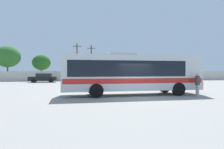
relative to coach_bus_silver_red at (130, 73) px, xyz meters
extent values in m
plane|color=gray|center=(0.12, 8.38, -1.83)|extent=(300.00, 300.00, 0.00)
cube|color=beige|center=(0.12, 24.29, -0.88)|extent=(80.00, 0.30, 1.91)
cube|color=silver|center=(0.13, 0.01, -0.02)|extent=(11.29, 3.18, 2.74)
cube|color=black|center=(-0.43, -0.02, 0.31)|extent=(9.29, 3.10, 1.21)
cube|color=red|center=(0.13, 0.01, -0.62)|extent=(11.07, 3.20, 0.38)
cube|color=#19212D|center=(5.71, 0.33, 0.47)|extent=(0.17, 2.29, 1.43)
cube|color=red|center=(5.72, 0.33, -1.06)|extent=(0.20, 2.50, 0.66)
cube|color=#B2B2B2|center=(-0.71, -0.04, 1.47)|extent=(2.28, 1.53, 0.24)
cylinder|color=black|center=(3.51, 1.43, -1.31)|extent=(1.06, 0.36, 1.04)
cylinder|color=black|center=(3.65, -1.02, -1.31)|extent=(1.06, 0.36, 1.04)
cylinder|color=black|center=(-3.01, 1.05, -1.31)|extent=(1.06, 0.36, 1.04)
cylinder|color=black|center=(-2.87, -1.39, -1.31)|extent=(1.06, 0.36, 1.04)
cylinder|color=#B7B2A8|center=(5.00, -1.35, -1.40)|extent=(0.16, 0.16, 0.87)
cylinder|color=#B7B2A8|center=(5.02, -1.51, -1.40)|extent=(0.16, 0.16, 0.87)
cylinder|color=#38383D|center=(5.01, -1.43, -0.61)|extent=(0.41, 0.41, 0.69)
sphere|color=tan|center=(5.01, -1.43, -0.15)|extent=(0.24, 0.24, 0.24)
cube|color=black|center=(-10.62, 20.20, -1.18)|extent=(4.58, 1.86, 0.67)
cube|color=black|center=(-10.39, 20.20, -0.57)|extent=(2.53, 1.69, 0.55)
cylinder|color=black|center=(-12.02, 19.30, -1.51)|extent=(0.64, 0.23, 0.64)
cylinder|color=black|center=(-12.05, 21.06, -1.51)|extent=(0.64, 0.23, 0.64)
cylinder|color=black|center=(-9.20, 19.34, -1.51)|extent=(0.64, 0.23, 0.64)
cylinder|color=black|center=(-9.22, 21.10, -1.51)|extent=(0.64, 0.23, 0.64)
cube|color=slate|center=(-3.97, 20.46, -1.18)|extent=(4.66, 2.13, 0.66)
cube|color=black|center=(-3.75, 20.44, -0.57)|extent=(2.61, 1.83, 0.54)
cylinder|color=black|center=(-5.44, 19.68, -1.51)|extent=(0.65, 0.27, 0.64)
cylinder|color=black|center=(-5.31, 21.44, -1.51)|extent=(0.65, 0.27, 0.64)
cylinder|color=black|center=(-2.63, 19.47, -1.51)|extent=(0.65, 0.27, 0.64)
cylinder|color=black|center=(-2.50, 21.23, -1.51)|extent=(0.65, 0.27, 0.64)
cylinder|color=#4C3823|center=(-5.02, 28.13, 2.08)|extent=(0.24, 0.24, 7.83)
cube|color=#473321|center=(-5.02, 28.13, 5.40)|extent=(1.80, 0.14, 0.12)
cylinder|color=#4C3823|center=(-1.99, 27.87, 1.88)|extent=(0.24, 0.24, 7.42)
cube|color=#473321|center=(-1.99, 27.87, 4.99)|extent=(1.78, 0.51, 0.12)
cylinder|color=brown|center=(-19.15, 28.53, -0.28)|extent=(0.32, 0.32, 3.09)
ellipsoid|color=#2D6628|center=(-19.15, 28.53, 3.07)|extent=(5.17, 5.17, 4.39)
cylinder|color=brown|center=(-12.92, 31.14, -0.62)|extent=(0.32, 0.32, 2.43)
ellipsoid|color=#23561E|center=(-12.92, 31.14, 2.00)|extent=(4.00, 4.00, 3.40)
camera|label=1|loc=(-3.85, -16.23, 0.13)|focal=32.85mm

